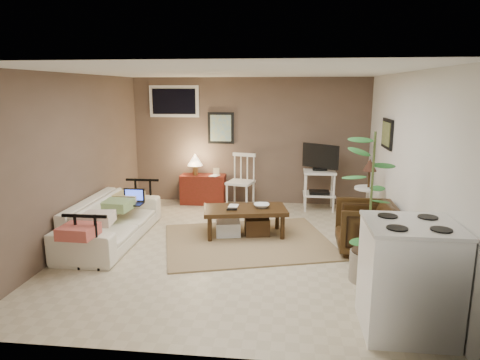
# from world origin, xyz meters

# --- Properties ---
(floor) EXTENTS (5.00, 5.00, 0.00)m
(floor) POSITION_xyz_m (0.00, 0.00, 0.00)
(floor) COLOR #C1B293
(floor) RESTS_ON ground
(art_back) EXTENTS (0.50, 0.03, 0.60)m
(art_back) POSITION_xyz_m (-0.55, 2.48, 1.45)
(art_back) COLOR black
(art_right) EXTENTS (0.03, 0.60, 0.45)m
(art_right) POSITION_xyz_m (2.23, 1.05, 1.52)
(art_right) COLOR black
(window) EXTENTS (0.96, 0.03, 0.60)m
(window) POSITION_xyz_m (-1.45, 2.48, 1.95)
(window) COLOR white
(rug) EXTENTS (2.77, 2.46, 0.02)m
(rug) POSITION_xyz_m (0.19, 0.25, 0.01)
(rug) COLOR #8A7550
(rug) RESTS_ON floor
(coffee_table) EXTENTS (1.33, 0.85, 0.47)m
(coffee_table) POSITION_xyz_m (0.11, 0.50, 0.26)
(coffee_table) COLOR #341E0E
(coffee_table) RESTS_ON floor
(sofa) EXTENTS (0.62, 2.13, 0.83)m
(sofa) POSITION_xyz_m (-1.80, 0.09, 0.42)
(sofa) COLOR #ECE6CC
(sofa) RESTS_ON floor
(sofa_pillows) EXTENTS (0.41, 2.02, 0.14)m
(sofa_pillows) POSITION_xyz_m (-1.75, -0.16, 0.51)
(sofa_pillows) COLOR beige
(sofa_pillows) RESTS_ON sofa
(sofa_end_rails) EXTENTS (0.57, 2.12, 0.71)m
(sofa_end_rails) POSITION_xyz_m (-1.68, 0.09, 0.36)
(sofa_end_rails) COLOR black
(sofa_end_rails) RESTS_ON floor
(laptop) EXTENTS (0.33, 0.24, 0.22)m
(laptop) POSITION_xyz_m (-1.60, 0.45, 0.54)
(laptop) COLOR black
(laptop) RESTS_ON sofa
(red_console) EXTENTS (0.85, 0.38, 0.98)m
(red_console) POSITION_xyz_m (-0.89, 2.28, 0.34)
(red_console) COLOR maroon
(red_console) RESTS_ON floor
(spindle_chair) EXTENTS (0.55, 0.55, 1.00)m
(spindle_chair) POSITION_xyz_m (-0.13, 2.13, 0.47)
(spindle_chair) COLOR white
(spindle_chair) RESTS_ON floor
(tv_stand) EXTENTS (0.62, 0.47, 1.21)m
(tv_stand) POSITION_xyz_m (1.32, 2.10, 0.64)
(tv_stand) COLOR white
(tv_stand) RESTS_ON floor
(side_table) EXTENTS (0.42, 0.42, 1.14)m
(side_table) POSITION_xyz_m (2.00, 1.03, 0.70)
(side_table) COLOR white
(side_table) RESTS_ON floor
(armchair) EXTENTS (0.71, 0.76, 0.77)m
(armchair) POSITION_xyz_m (1.80, 0.05, 0.38)
(armchair) COLOR #33210E
(armchair) RESTS_ON floor
(potted_plant) EXTENTS (0.44, 0.44, 1.76)m
(potted_plant) POSITION_xyz_m (1.67, -0.86, 0.94)
(potted_plant) COLOR gray
(potted_plant) RESTS_ON floor
(stove) EXTENTS (0.80, 0.75, 1.05)m
(stove) POSITION_xyz_m (1.84, -1.90, 0.52)
(stove) COLOR white
(stove) RESTS_ON floor
(bowl) EXTENTS (0.24, 0.08, 0.23)m
(bowl) POSITION_xyz_m (0.36, 0.56, 0.56)
(bowl) COLOR #341E0E
(bowl) RESTS_ON coffee_table
(book_table) EXTENTS (0.15, 0.02, 0.20)m
(book_table) POSITION_xyz_m (-0.14, 0.57, 0.54)
(book_table) COLOR #341E0E
(book_table) RESTS_ON coffee_table
(book_console) EXTENTS (0.15, 0.07, 0.20)m
(book_console) POSITION_xyz_m (-0.70, 2.20, 0.67)
(book_console) COLOR #341E0E
(book_console) RESTS_ON red_console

